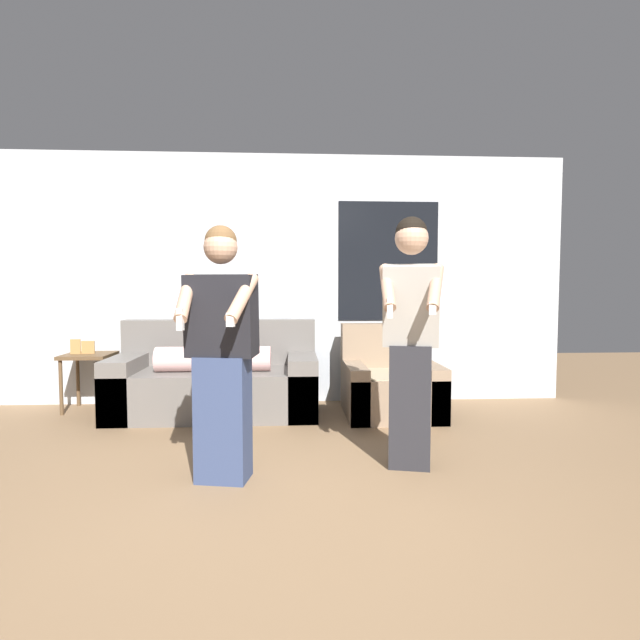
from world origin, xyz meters
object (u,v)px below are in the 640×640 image
side_table (88,362)px  person_right (410,338)px  armchair (390,385)px  couch (217,381)px  person_left (222,353)px

side_table → person_right: size_ratio=0.42×
armchair → person_right: (-0.16, -1.48, 0.62)m
couch → armchair: couch is taller
couch → person_right: 2.32m
couch → person_right: (1.58, -1.60, 0.58)m
couch → person_left: person_left is taller
side_table → person_right: 3.45m
couch → side_table: size_ratio=2.71×
armchair → person_left: (-1.43, -1.66, 0.55)m
side_table → person_right: person_right is taller
side_table → person_left: person_left is taller
couch → person_right: person_right is taller
side_table → person_left: 2.59m
person_left → person_right: size_ratio=0.95×
couch → person_left: size_ratio=1.21×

